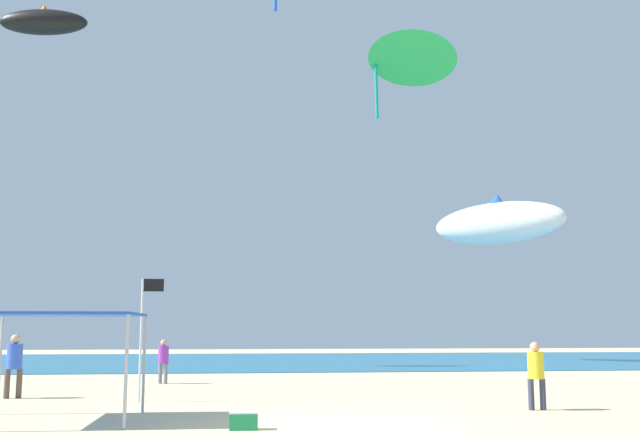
{
  "coord_description": "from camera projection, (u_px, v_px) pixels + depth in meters",
  "views": [
    {
      "loc": [
        -2.31,
        -15.17,
        2.01
      ],
      "look_at": [
        1.28,
        15.82,
        6.58
      ],
      "focal_mm": 41.4,
      "sensor_mm": 36.0,
      "label": 1
    }
  ],
  "objects": [
    {
      "name": "person_rightmost",
      "position": [
        14.0,
        361.0,
        21.2
      ],
      "size": [
        0.47,
        0.43,
        1.81
      ],
      "rotation": [
        0.0,
        0.0,
        0.29
      ],
      "color": "brown",
      "rests_on": "ground"
    },
    {
      "name": "cooler_box",
      "position": [
        243.0,
        421.0,
        14.64
      ],
      "size": [
        0.57,
        0.37,
        0.35
      ],
      "color": "#1E8C4C",
      "rests_on": "ground"
    },
    {
      "name": "person_leftmost",
      "position": [
        536.0,
        370.0,
        18.21
      ],
      "size": [
        0.44,
        0.39,
        1.65
      ],
      "rotation": [
        0.0,
        0.0,
        3.09
      ],
      "color": "#33384C",
      "rests_on": "ground"
    },
    {
      "name": "kite_delta_green",
      "position": [
        413.0,
        53.0,
        37.11
      ],
      "size": [
        5.95,
        5.96,
        4.28
      ],
      "rotation": [
        0.0,
        0.0,
        5.84
      ],
      "color": "green"
    },
    {
      "name": "canopy_tent",
      "position": [
        60.0,
        318.0,
        16.21
      ],
      "size": [
        3.4,
        3.07,
        2.33
      ],
      "color": "#B2B2B7",
      "rests_on": "ground"
    },
    {
      "name": "ground",
      "position": [
        347.0,
        430.0,
        14.87
      ],
      "size": [
        110.0,
        110.0,
        0.1
      ],
      "primitive_type": "cube",
      "color": "beige"
    },
    {
      "name": "person_near_tent",
      "position": [
        163.0,
        358.0,
        26.66
      ],
      "size": [
        0.37,
        0.37,
        1.58
      ],
      "rotation": [
        0.0,
        0.0,
        2.4
      ],
      "color": "slate",
      "rests_on": "ground"
    },
    {
      "name": "ocean_strip",
      "position": [
        271.0,
        361.0,
        44.76
      ],
      "size": [
        110.0,
        24.41,
        0.03
      ],
      "primitive_type": "cube",
      "color": "#1E6B93",
      "rests_on": "ground"
    },
    {
      "name": "kite_inflatable_white",
      "position": [
        498.0,
        222.0,
        44.04
      ],
      "size": [
        7.77,
        8.05,
        3.2
      ],
      "rotation": [
        0.0,
        0.0,
        5.46
      ],
      "color": "white"
    },
    {
      "name": "kite_inflatable_black",
      "position": [
        44.0,
        22.0,
        38.99
      ],
      "size": [
        4.75,
        2.02,
        1.82
      ],
      "rotation": [
        0.0,
        0.0,
        3.05
      ],
      "color": "black"
    },
    {
      "name": "banner_flag",
      "position": [
        144.0,
        326.0,
        20.32
      ],
      "size": [
        0.61,
        0.06,
        3.35
      ],
      "color": "silver",
      "rests_on": "ground"
    }
  ]
}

